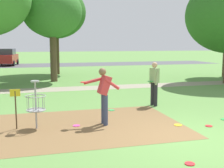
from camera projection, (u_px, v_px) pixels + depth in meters
The scene contains 16 objects.
ground_plane at pixel (187, 138), 7.44m from camera, with size 160.00×160.00×0.00m, color #5B8942.
dirt_tee_pad at pixel (89, 125), 8.60m from camera, with size 5.50×4.04×0.01m, color brown.
disc_golf_basket at pixel (34, 103), 8.16m from camera, with size 0.98×0.58×1.39m.
player_foreground_watching at pixel (104, 92), 8.56m from camera, with size 1.13×0.45×1.71m.
player_throwing at pixel (154, 81), 11.19m from camera, with size 0.43×0.49×1.71m.
frisbee_near_basket at pixel (209, 126), 8.49m from camera, with size 0.20×0.20×0.02m, color red.
frisbee_by_tee at pixel (178, 125), 8.58m from camera, with size 0.24×0.24×0.02m, color gold.
frisbee_mid_grass at pixel (76, 126), 8.52m from camera, with size 0.22×0.22×0.02m, color #E53D99.
frisbee_far_right at pixel (190, 164), 5.83m from camera, with size 0.20×0.20×0.02m, color red.
frisbee_scattered_a at pixel (111, 110), 10.50m from camera, with size 0.24×0.24×0.02m, color green.
frisbee_scattered_b at pixel (224, 119), 9.24m from camera, with size 0.20×0.20×0.02m, color green.
tree_near_left at pixel (52, 12), 17.92m from camera, with size 3.73×3.73×5.97m.
tree_far_center at pixel (55, 13), 22.15m from camera, with size 4.73×4.73×6.81m.
parking_lot_strip at pixel (68, 65), 33.09m from camera, with size 36.00×6.00×0.01m, color #4C4C51.
parked_car_leftmost at pixel (7, 57), 31.80m from camera, with size 2.31×4.37×1.84m.
gravel_path at pixel (105, 87), 16.01m from camera, with size 40.00×1.50×0.00m, color gray.
Camera 1 is at (-3.76, -6.42, 2.43)m, focal length 46.20 mm.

